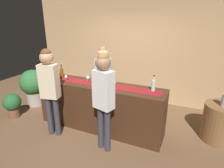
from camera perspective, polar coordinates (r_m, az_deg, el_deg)
name	(u,v)px	position (r m, az deg, el deg)	size (l,w,h in m)	color
ground_plane	(100,127)	(4.24, -3.56, -13.02)	(10.00, 10.00, 0.00)	brown
back_wall	(131,49)	(5.39, 5.72, 10.58)	(6.00, 0.12, 2.90)	tan
bar_counter	(100,107)	(3.99, -3.71, -6.93)	(2.68, 0.60, 1.00)	#3D2314
counter_runner_cloth	(99,84)	(3.80, -3.87, -0.09)	(2.55, 0.28, 0.01)	maroon
wine_bottle_green	(93,78)	(3.84, -5.90, 1.82)	(0.07, 0.07, 0.30)	#194723
wine_bottle_clear	(153,85)	(3.49, 12.48, -0.37)	(0.07, 0.07, 0.30)	#B2C6C1
wine_bottle_amber	(62,73)	(4.32, -15.02, 3.27)	(0.07, 0.07, 0.30)	brown
wine_glass_near_customer	(114,81)	(3.66, 0.72, 0.89)	(0.07, 0.07, 0.14)	silver
wine_glass_mid_counter	(66,76)	(4.11, -13.89, 2.44)	(0.07, 0.07, 0.14)	silver
wine_glass_far_end	(88,77)	(3.96, -7.45, 2.20)	(0.07, 0.07, 0.14)	silver
bartender	(103,74)	(4.36, -2.65, 2.99)	(0.35, 0.24, 1.68)	#26262B
customer_sipping	(103,92)	(3.10, -2.62, -2.59)	(0.38, 0.28, 1.78)	#33333D
customer_browsing	(49,84)	(3.72, -18.51, 0.04)	(0.37, 0.27, 1.77)	#33333D
round_side_table	(221,123)	(4.24, 30.26, -10.15)	(0.68, 0.68, 0.74)	brown
potted_plant_tall	(33,85)	(5.47, -22.93, -0.27)	(0.67, 0.67, 0.99)	#9E9389
potted_plant_small	(12,104)	(5.05, -28.08, -5.36)	(0.41, 0.41, 0.60)	brown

